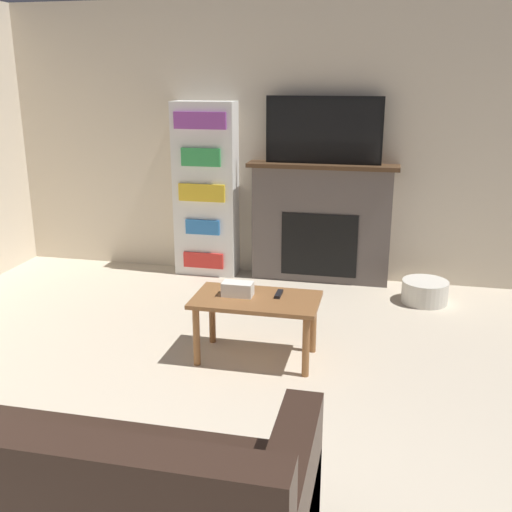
% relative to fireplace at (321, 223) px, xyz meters
% --- Properties ---
extents(wall_back, '(6.85, 0.06, 2.70)m').
position_rel_fireplace_xyz_m(wall_back, '(-0.34, 0.14, 0.76)').
color(wall_back, beige).
rests_on(wall_back, ground_plane).
extents(fireplace, '(1.45, 0.28, 1.18)m').
position_rel_fireplace_xyz_m(fireplace, '(0.00, 0.00, 0.00)').
color(fireplace, '#605651').
rests_on(fireplace, ground_plane).
extents(tv, '(1.10, 0.03, 0.63)m').
position_rel_fireplace_xyz_m(tv, '(0.00, -0.02, 0.90)').
color(tv, black).
rests_on(tv, fireplace).
extents(coffee_table, '(0.90, 0.51, 0.47)m').
position_rel_fireplace_xyz_m(coffee_table, '(-0.25, -1.86, -0.19)').
color(coffee_table, brown).
rests_on(coffee_table, ground_plane).
extents(tissue_box, '(0.22, 0.12, 0.10)m').
position_rel_fireplace_xyz_m(tissue_box, '(-0.39, -1.84, -0.07)').
color(tissue_box, white).
rests_on(tissue_box, coffee_table).
extents(remote_control, '(0.04, 0.15, 0.02)m').
position_rel_fireplace_xyz_m(remote_control, '(-0.10, -1.78, -0.11)').
color(remote_control, black).
rests_on(remote_control, coffee_table).
extents(bookshelf, '(0.63, 0.29, 1.75)m').
position_rel_fireplace_xyz_m(bookshelf, '(-1.17, -0.02, 0.28)').
color(bookshelf, white).
rests_on(bookshelf, ground_plane).
extents(storage_basket, '(0.41, 0.41, 0.20)m').
position_rel_fireplace_xyz_m(storage_basket, '(1.01, -0.42, -0.49)').
color(storage_basket, silver).
rests_on(storage_basket, ground_plane).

